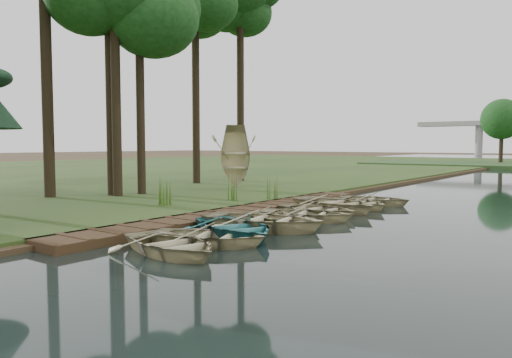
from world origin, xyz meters
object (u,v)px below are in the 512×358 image
Objects in this scene: rowboat_0 at (171,241)px; rowboat_2 at (234,225)px; rowboat_1 at (208,233)px; boardwalk at (239,213)px; stored_rowboat at (235,183)px.

rowboat_0 is 0.91× the size of rowboat_2.
boardwalk is at bearing 9.06° from rowboat_1.
rowboat_1 is 13.51m from stored_rowboat.
rowboat_0 is 14.62m from stored_rowboat.
rowboat_1 is at bearing -106.34° from stored_rowboat.
rowboat_0 is 1.03× the size of rowboat_1.
stored_rowboat is (-7.95, 10.93, 0.28)m from rowboat_1.
rowboat_1 is 1.37m from rowboat_2.
boardwalk is 4.61× the size of stored_rowboat.
rowboat_2 is at bearing -13.17° from rowboat_1.
stored_rowboat is at bearing 130.10° from boardwalk.
rowboat_1 is 0.89× the size of rowboat_2.
rowboat_0 is at bearing -109.39° from stored_rowboat.
rowboat_0 is 0.94× the size of stored_rowboat.
rowboat_0 is at bearing -151.95° from rowboat_2.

